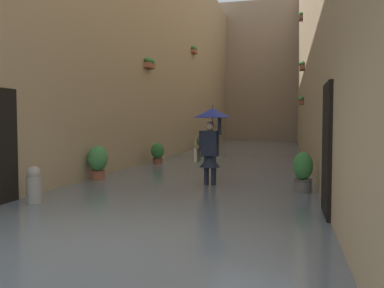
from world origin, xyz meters
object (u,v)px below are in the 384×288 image
potted_plant_far_right (98,162)px  potted_plant_mid_right (201,143)px  potted_plant_near_right (157,153)px  person_wading (211,133)px  potted_plant_near_left (303,174)px  mooring_bollard (34,188)px

potted_plant_far_right → potted_plant_mid_right: size_ratio=1.10×
potted_plant_near_right → potted_plant_far_right: bearing=87.3°
potted_plant_near_right → potted_plant_far_right: size_ratio=0.86×
person_wading → potted_plant_mid_right: 11.73m
person_wading → potted_plant_near_right: bearing=-57.3°
potted_plant_near_right → potted_plant_near_left: (-4.84, 4.82, 0.02)m
person_wading → potted_plant_far_right: bearing=-2.9°
potted_plant_near_right → mooring_bollard: potted_plant_near_right is taller
potted_plant_far_right → potted_plant_mid_right: potted_plant_far_right is taller
potted_plant_far_right → potted_plant_mid_right: 11.23m
person_wading → potted_plant_far_right: 3.07m
potted_plant_mid_right → person_wading: bearing=103.5°
person_wading → potted_plant_near_left: person_wading is taller
mooring_bollard → person_wading: bearing=-133.4°
potted_plant_near_left → potted_plant_mid_right: 12.80m
potted_plant_far_right → potted_plant_mid_right: bearing=-91.2°
person_wading → potted_plant_near_left: 2.28m
person_wading → mooring_bollard: (2.71, 2.87, -0.94)m
potted_plant_near_left → potted_plant_far_right: bearing=-7.2°
potted_plant_far_right → potted_plant_mid_right: (-0.24, -11.23, -0.07)m
mooring_bollard → potted_plant_mid_right: bearing=-89.9°
potted_plant_near_right → potted_plant_near_left: size_ratio=0.88×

